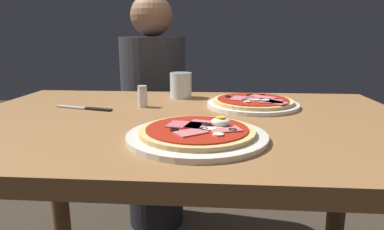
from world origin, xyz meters
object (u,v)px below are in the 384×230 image
at_px(water_glass_near, 181,87).
at_px(salt_shaker, 143,97).
at_px(pizza_foreground, 197,134).
at_px(pizza_across_left, 253,103).
at_px(dining_table, 185,158).
at_px(knife, 87,108).
at_px(diner_person, 154,121).

xyz_separation_m(water_glass_near, salt_shaker, (-0.10, -0.17, -0.01)).
distance_m(pizza_foreground, pizza_across_left, 0.38).
relative_size(pizza_across_left, salt_shaker, 4.26).
height_order(dining_table, salt_shaker, salt_shaker).
height_order(dining_table, pizza_across_left, pizza_across_left).
distance_m(dining_table, knife, 0.34).
relative_size(pizza_across_left, water_glass_near, 3.19).
xyz_separation_m(pizza_across_left, salt_shaker, (-0.34, -0.03, 0.02)).
bearing_deg(pizza_across_left, salt_shaker, -174.58).
bearing_deg(salt_shaker, dining_table, -40.95).
distance_m(pizza_foreground, diner_person, 1.02).
xyz_separation_m(pizza_foreground, diner_person, (-0.28, 0.95, -0.22)).
bearing_deg(diner_person, pizza_foreground, 106.31).
xyz_separation_m(dining_table, pizza_across_left, (0.20, 0.16, 0.13)).
distance_m(pizza_across_left, knife, 0.51).
bearing_deg(knife, pizza_foreground, -38.00).
relative_size(dining_table, knife, 6.48).
xyz_separation_m(dining_table, water_glass_near, (-0.04, 0.29, 0.16)).
bearing_deg(water_glass_near, knife, -140.73).
bearing_deg(water_glass_near, pizza_foreground, -79.63).
bearing_deg(dining_table, pizza_foreground, -76.50).
bearing_deg(pizza_across_left, pizza_foreground, -113.40).
relative_size(dining_table, diner_person, 1.06).
height_order(pizza_across_left, knife, pizza_across_left).
bearing_deg(dining_table, salt_shaker, 139.05).
bearing_deg(dining_table, water_glass_near, 98.25).
bearing_deg(knife, dining_table, -14.60).
height_order(pizza_across_left, diner_person, diner_person).
relative_size(water_glass_near, knife, 0.46).
distance_m(water_glass_near, diner_person, 0.56).
xyz_separation_m(knife, diner_person, (0.07, 0.68, -0.21)).
bearing_deg(salt_shaker, knife, -164.17).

